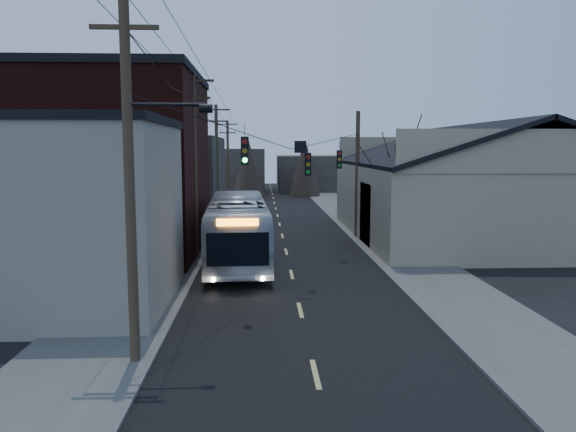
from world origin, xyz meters
name	(u,v)px	position (x,y,z in m)	size (l,w,h in m)	color
ground	(324,409)	(0.00, 0.00, 0.00)	(160.00, 160.00, 0.00)	black
road_surface	(280,228)	(0.00, 30.00, 0.01)	(9.00, 110.00, 0.02)	black
sidewalk_left	(195,228)	(-6.50, 30.00, 0.06)	(4.00, 110.00, 0.12)	#474744
sidewalk_right	(365,227)	(6.50, 30.00, 0.06)	(4.00, 110.00, 0.12)	#474744
building_clapboard	(61,216)	(-9.00, 9.00, 3.50)	(8.00, 8.00, 7.00)	gray
building_brick	(110,167)	(-10.00, 20.00, 5.00)	(10.00, 12.00, 10.00)	black
building_left_far	(167,178)	(-9.50, 36.00, 3.50)	(9.00, 14.00, 7.00)	#2E2A25
warehouse	(474,198)	(13.00, 25.00, 2.70)	(16.16, 20.60, 7.73)	gray
building_far_left	(228,171)	(-6.00, 65.00, 3.00)	(10.00, 12.00, 6.00)	#2E2A25
building_far_right	(319,173)	(7.00, 70.00, 2.50)	(12.00, 14.00, 5.00)	#2E2A25
bare_tree	(397,190)	(6.50, 20.00, 3.60)	(0.40, 0.40, 7.20)	black
utility_lines	(235,165)	(-3.11, 24.14, 4.95)	(11.24, 45.28, 10.50)	#382B1E
bus	(238,229)	(-2.69, 17.10, 1.80)	(3.02, 12.89, 3.59)	silver
parked_car	(244,211)	(-3.00, 36.18, 0.66)	(1.39, 3.99, 1.32)	#A4A7AC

